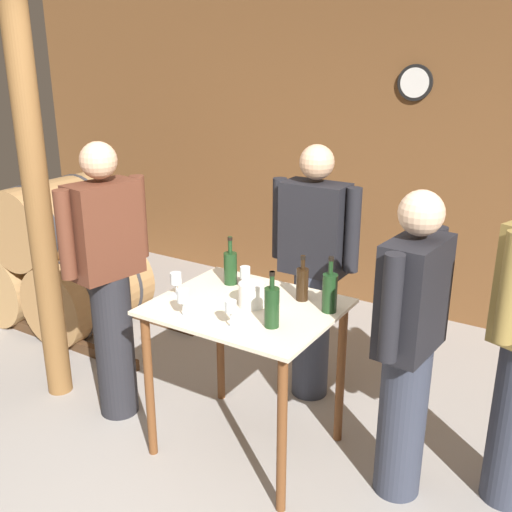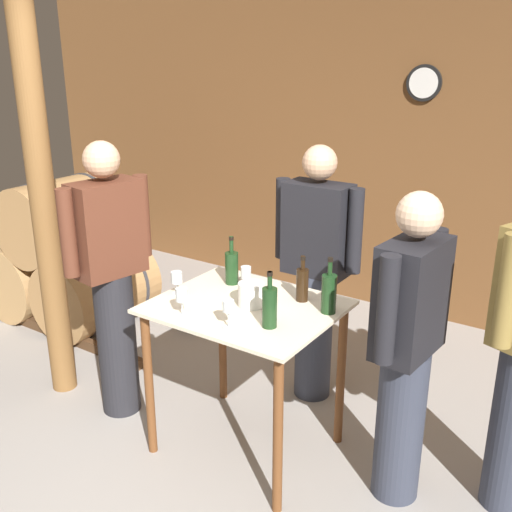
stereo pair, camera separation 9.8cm
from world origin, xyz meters
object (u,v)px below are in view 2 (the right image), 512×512
wine_bottle_far_left (232,267)px  wine_glass_near_right (246,273)px  wine_glass_far_side (228,308)px  person_host (316,270)px  wine_bottle_center (270,306)px  wine_bottle_right (329,293)px  person_visitor_bearded (407,347)px  ice_bucket (251,295)px  wine_bottle_left (302,283)px  wooden_post (42,195)px  wine_glass_near_left (177,278)px  wine_glass_near_center (182,296)px  person_visitor_with_scarf (111,277)px

wine_bottle_far_left → wine_glass_near_right: (0.12, -0.02, -0.01)m
wine_glass_far_side → person_host: person_host is taller
wine_bottle_center → wine_bottle_right: 0.35m
person_visitor_bearded → ice_bucket: bearing=-172.3°
wine_bottle_left → wine_bottle_right: (0.19, -0.06, 0.01)m
wooden_post → person_host: 1.76m
ice_bucket → wine_glass_near_left: bearing=-167.9°
wine_glass_near_center → wine_bottle_right: bearing=37.0°
ice_bucket → wine_glass_near_right: bearing=131.3°
wine_glass_near_right → wine_glass_far_side: 0.51m
wooden_post → person_host: (1.45, 0.88, -0.47)m
wine_glass_far_side → wooden_post: bearing=175.9°
wine_bottle_far_left → wine_bottle_right: 0.66m
wine_glass_near_right → wine_bottle_left: bearing=5.6°
wooden_post → person_visitor_with_scarf: (0.52, 0.04, -0.44)m
wine_bottle_center → wine_bottle_right: wine_bottle_right is taller
wine_bottle_right → person_host: 0.67m
wine_glass_near_center → wooden_post: bearing=174.0°
wine_bottle_center → wine_bottle_right: bearing=62.5°
person_host → person_visitor_with_scarf: person_visitor_with_scarf is taller
wine_bottle_right → person_host: person_host is taller
wine_glass_near_right → ice_bucket: size_ratio=0.97×
wine_glass_near_right → person_visitor_with_scarf: 0.83m
person_visitor_with_scarf → wine_glass_near_left: bearing=5.1°
wooden_post → wine_glass_near_left: bearing=4.5°
wine_glass_far_side → ice_bucket: 0.29m
wine_bottle_center → ice_bucket: (-0.22, 0.16, -0.04)m
wine_bottle_far_left → wine_bottle_center: bearing=-36.2°
wine_bottle_left → wine_bottle_right: 0.20m
wooden_post → wine_glass_near_center: 1.27m
wine_glass_near_left → ice_bucket: same height
wooden_post → wine_bottle_left: size_ratio=10.53×
person_visitor_with_scarf → person_visitor_bearded: size_ratio=1.07×
person_host → person_visitor_bearded: 1.01m
wine_glass_near_right → wine_glass_near_left: bearing=-135.4°
wine_bottle_far_left → person_visitor_with_scarf: person_visitor_with_scarf is taller
wine_bottle_left → wine_glass_far_side: 0.51m
ice_bucket → person_host: (0.01, 0.71, -0.08)m
wine_glass_near_center → wine_bottle_far_left: bearing=95.7°
wine_glass_near_center → person_host: person_host is taller
wine_bottle_far_left → wine_glass_far_side: size_ratio=1.95×
wine_glass_near_center → wine_glass_near_right: (0.07, 0.48, -0.01)m
wine_bottle_right → wine_glass_near_center: wine_bottle_right is taller
wine_bottle_far_left → person_visitor_with_scarf: bearing=-152.1°
wine_bottle_far_left → wine_bottle_right: (0.66, -0.05, 0.01)m
wooden_post → person_visitor_with_scarf: 0.68m
wooden_post → wine_bottle_far_left: 1.27m
wooden_post → ice_bucket: (1.44, 0.17, -0.39)m
person_host → person_visitor_with_scarf: 1.26m
wine_glass_near_left → person_host: 0.92m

